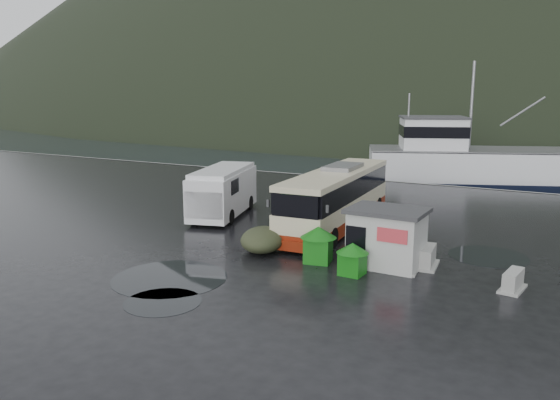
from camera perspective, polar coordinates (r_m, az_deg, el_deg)
The scene contains 14 objects.
ground at distance 26.50m, azimuth -0.02°, elevation -4.33°, with size 160.00×160.00×0.00m, color black.
harbor_water at distance 133.24m, azimuth 23.09°, elevation 7.33°, with size 300.00×180.00×0.02m, color black.
quay_edge at distance 44.75m, azimuth 12.15°, elevation 1.86°, with size 160.00×0.60×1.50m, color #999993.
coach_bus at distance 29.40m, azimuth 5.89°, elevation -2.82°, with size 2.92×11.58×3.27m, color beige, non-canonical shape.
white_van at distance 32.07m, azimuth -5.90°, elevation -1.63°, with size 2.32×6.76×2.83m, color white, non-canonical shape.
waste_bin_left at distance 22.03m, azimuth 7.53°, elevation -7.72°, with size 0.93×0.93×1.30m, color #136B13, non-canonical shape.
waste_bin_right at distance 23.45m, azimuth 4.00°, elevation -6.46°, with size 1.11×1.11×1.55m, color #136B13, non-canonical shape.
dome_tent at distance 24.92m, azimuth -1.81°, elevation -5.36°, with size 1.98×2.77×1.09m, color #333822, non-canonical shape.
ticket_kiosk at distance 23.34m, azimuth 10.98°, elevation -6.73°, with size 3.12×2.36×2.44m, color #B9B9B4, non-canonical shape.
jersey_barrier_a at distance 23.58m, azimuth 15.06°, elevation -6.73°, with size 0.84×1.69×0.84m, color #999993, non-canonical shape.
jersey_barrier_b at distance 21.93m, azimuth 23.09°, elevation -8.64°, with size 0.73×1.47×0.73m, color #999993, non-canonical shape.
jersey_barrier_c at distance 22.83m, azimuth 13.23°, elevation -7.24°, with size 0.75×1.49×0.75m, color #999993, non-canonical shape.
fishing_trawler at distance 52.77m, azimuth 22.42°, elevation 2.66°, with size 28.10×6.15×11.24m, color white, non-canonical shape.
puddles at distance 21.81m, azimuth -0.57°, elevation -7.80°, with size 14.50×13.97×0.01m.
Camera 1 is at (12.03, -22.50, 7.14)m, focal length 35.00 mm.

